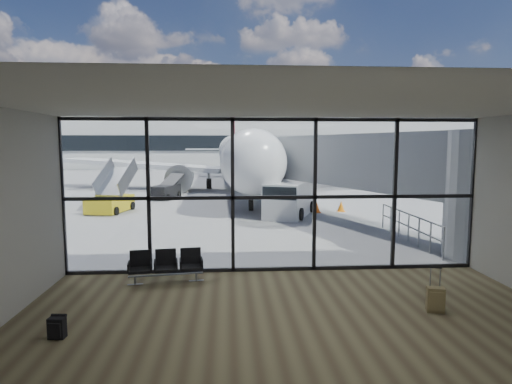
{
  "coord_description": "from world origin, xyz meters",
  "views": [
    {
      "loc": [
        -1.34,
        -12.29,
        3.72
      ],
      "look_at": [
        -0.32,
        3.0,
        2.03
      ],
      "focal_mm": 30.0,
      "sensor_mm": 36.0,
      "label": 1
    }
  ],
  "objects": [
    {
      "name": "seating_row",
      "position": [
        -3.04,
        -0.81,
        0.49
      ],
      "size": [
        1.98,
        0.8,
        0.88
      ],
      "rotation": [
        0.0,
        0.0,
        0.13
      ],
      "color": "gray",
      "rests_on": "ground"
    },
    {
      "name": "tree_5",
      "position": [
        -15.0,
        72.0,
        5.88
      ],
      "size": [
        6.27,
        6.27,
        9.03
      ],
      "color": "#382619",
      "rests_on": "ground"
    },
    {
      "name": "backpack",
      "position": [
        -4.65,
        -4.17,
        0.22
      ],
      "size": [
        0.32,
        0.3,
        0.46
      ],
      "rotation": [
        0.0,
        0.0,
        -0.1
      ],
      "color": "black",
      "rests_on": "ground"
    },
    {
      "name": "belt_loader",
      "position": [
        -5.65,
        17.65,
        0.54
      ],
      "size": [
        2.19,
        3.71,
        1.62
      ],
      "rotation": [
        0.0,
        0.0,
        -0.31
      ],
      "color": "black",
      "rests_on": "ground"
    },
    {
      "name": "service_van",
      "position": [
        1.87,
        9.86,
        0.92
      ],
      "size": [
        3.23,
        4.5,
        1.79
      ],
      "rotation": [
        0.0,
        0.0,
        -0.39
      ],
      "color": "silver",
      "rests_on": "ground"
    },
    {
      "name": "suitcase",
      "position": [
        3.25,
        -3.4,
        0.3
      ],
      "size": [
        0.41,
        0.34,
        1.01
      ],
      "rotation": [
        0.0,
        0.0,
        -0.25
      ],
      "color": "olive",
      "rests_on": "ground"
    },
    {
      "name": "traffic_cone_b",
      "position": [
        3.55,
        10.82,
        0.3
      ],
      "size": [
        0.45,
        0.45,
        0.64
      ],
      "color": "#EB550C",
      "rests_on": "ground"
    },
    {
      "name": "traffic_cone_c",
      "position": [
        5.0,
        11.08,
        0.28
      ],
      "size": [
        0.42,
        0.42,
        0.59
      ],
      "color": "orange",
      "rests_on": "ground"
    },
    {
      "name": "ground",
      "position": [
        0.0,
        40.0,
        0.0
      ],
      "size": [
        220.0,
        220.0,
        0.0
      ],
      "primitive_type": "plane",
      "color": "slate",
      "rests_on": "ground"
    },
    {
      "name": "airliner",
      "position": [
        -0.32,
        25.17,
        2.76
      ],
      "size": [
        30.41,
        35.19,
        9.06
      ],
      "rotation": [
        0.0,
        0.0,
        0.02
      ],
      "color": "silver",
      "rests_on": "ground"
    },
    {
      "name": "traffic_cone_a",
      "position": [
        1.86,
        12.55,
        0.27
      ],
      "size": [
        0.4,
        0.4,
        0.56
      ],
      "color": "red",
      "rests_on": "ground"
    },
    {
      "name": "tree_1",
      "position": [
        -39.0,
        72.0,
        5.25
      ],
      "size": [
        5.61,
        5.61,
        8.07
      ],
      "color": "#382619",
      "rests_on": "ground"
    },
    {
      "name": "apron_railing",
      "position": [
        5.6,
        3.5,
        0.72
      ],
      "size": [
        0.06,
        5.46,
        1.11
      ],
      "color": "gray",
      "rests_on": "ground"
    },
    {
      "name": "tree_4",
      "position": [
        -21.0,
        72.0,
        5.25
      ],
      "size": [
        5.61,
        5.61,
        8.07
      ],
      "color": "#382619",
      "rests_on": "ground"
    },
    {
      "name": "lounge_shell",
      "position": [
        0.0,
        -4.8,
        2.65
      ],
      "size": [
        12.02,
        8.01,
        4.51
      ],
      "color": "brown",
      "rests_on": "ground"
    },
    {
      "name": "jet_bridge",
      "position": [
        4.9,
        7.07,
        2.76
      ],
      "size": [
        8.0,
        16.5,
        4.33
      ],
      "color": "gray",
      "rests_on": "ground"
    },
    {
      "name": "far_terminal",
      "position": [
        -0.59,
        61.97,
        4.21
      ],
      "size": [
        80.0,
        12.2,
        11.0
      ],
      "color": "beige",
      "rests_on": "ground"
    },
    {
      "name": "tree_2",
      "position": [
        -33.0,
        72.0,
        5.88
      ],
      "size": [
        6.27,
        6.27,
        9.03
      ],
      "color": "#382619",
      "rests_on": "ground"
    },
    {
      "name": "tree_3",
      "position": [
        -27.0,
        72.0,
        4.63
      ],
      "size": [
        4.95,
        4.95,
        7.12
      ],
      "color": "#382619",
      "rests_on": "ground"
    },
    {
      "name": "mobile_stairs",
      "position": [
        -7.87,
        11.87,
        0.57
      ],
      "size": [
        2.31,
        3.64,
        2.39
      ],
      "rotation": [
        0.0,
        0.0,
        -0.21
      ],
      "color": "gold",
      "rests_on": "ground"
    },
    {
      "name": "glass_curtain_wall",
      "position": [
        0.0,
        0.0,
        2.25
      ],
      "size": [
        12.1,
        0.12,
        4.5
      ],
      "color": "white",
      "rests_on": "ground"
    }
  ]
}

